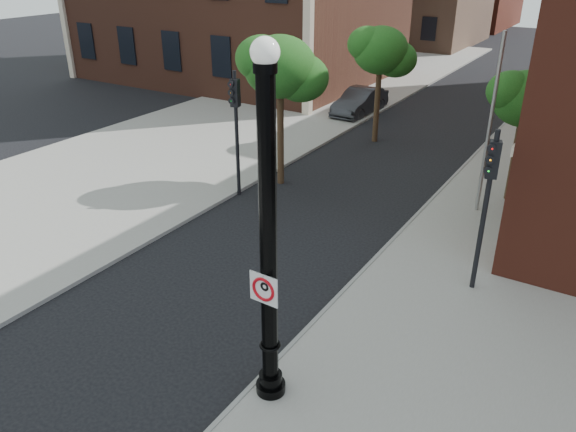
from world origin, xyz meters
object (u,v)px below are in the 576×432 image
Objects in this scene: no_parking_sign at (264,289)px; parked_car at (360,102)px; traffic_signal_left at (236,114)px; lamppost at (268,256)px; traffic_signal_right at (488,187)px.

no_parking_sign is 20.96m from parked_car.
no_parking_sign is 0.14× the size of parked_car.
lamppost is at bearing -60.89° from traffic_signal_left.
parked_car is 0.96× the size of traffic_signal_right.
no_parking_sign is at bearing -128.73° from traffic_signal_right.
no_parking_sign is at bearing -61.50° from traffic_signal_left.
traffic_signal_left is 8.87m from traffic_signal_right.
traffic_signal_left is (0.92, -11.79, 2.24)m from parked_car.
traffic_signal_left is at bearing 131.33° from no_parking_sign.
no_parking_sign is 6.37m from traffic_signal_right.
traffic_signal_left is at bearing 130.01° from lamppost.
lamppost reaches higher than traffic_signal_left.
parked_car is 12.03m from traffic_signal_left.
parked_car is (-7.30, 19.39, -2.45)m from lamppost.
no_parking_sign is at bearing -87.51° from lamppost.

